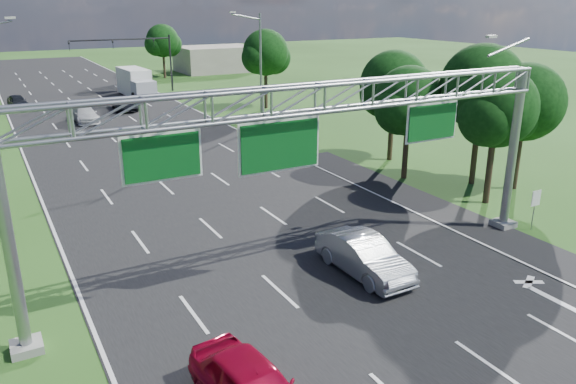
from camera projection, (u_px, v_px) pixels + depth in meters
ground at (176, 170)px, 38.52m from camera, size 220.00×220.00×0.00m
road at (176, 170)px, 38.52m from camera, size 18.00×180.00×0.02m
road_flare at (456, 218)px, 29.92m from camera, size 3.00×30.00×0.02m
sign_gantry at (321, 113)px, 21.53m from camera, size 23.50×1.00×9.56m
regulatory_sign at (535, 202)px, 27.93m from camera, size 0.60×0.08×2.10m
traffic_signal at (142, 51)px, 69.29m from camera, size 12.21×0.24×7.00m
streetlight_r_mid at (259, 65)px, 50.18m from camera, size 2.97×0.22×10.16m
tree_cluster_right at (458, 98)px, 34.61m from camera, size 9.91×14.60×8.68m
tree_verge_rd at (266, 55)px, 59.00m from camera, size 5.76×4.80×8.28m
tree_verge_re at (163, 42)px, 83.10m from camera, size 5.76×4.80×7.84m
building_right at (216, 59)px, 91.95m from camera, size 12.00×9.00×4.00m
silver_sedan at (364, 256)px, 23.58m from camera, size 1.87×5.04×1.65m
car_queue_a at (85, 115)px, 53.50m from camera, size 2.07×5.03×1.45m
car_queue_b at (125, 104)px, 59.29m from camera, size 2.72×5.11×1.37m
car_queue_c at (17, 101)px, 60.89m from camera, size 2.15×4.20×1.37m
box_truck at (136, 84)px, 67.51m from camera, size 2.82×8.79×3.29m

